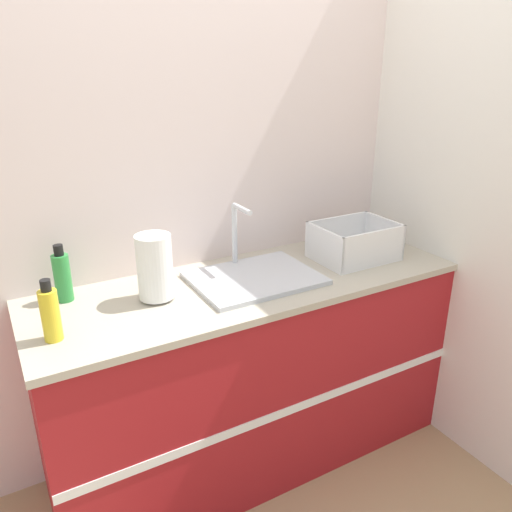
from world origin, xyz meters
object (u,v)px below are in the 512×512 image
bottle_yellow (50,314)px  bottle_green (62,276)px  sink (254,275)px  dish_rack (354,246)px  paper_towel_roll (155,267)px

bottle_yellow → bottle_green: 0.30m
bottle_yellow → bottle_green: bearing=73.2°
bottle_yellow → bottle_green: bottle_green is taller
sink → bottle_green: (-0.74, 0.19, 0.08)m
bottle_yellow → dish_rack: bearing=3.7°
sink → bottle_green: 0.77m
bottle_green → paper_towel_roll: bearing=-28.0°
bottle_green → bottle_yellow: bearing=-106.8°
sink → bottle_yellow: bearing=-173.0°
sink → dish_rack: 0.54m
sink → bottle_yellow: (-0.82, -0.10, 0.08)m
paper_towel_roll → bottle_green: bearing=152.0°
paper_towel_roll → bottle_yellow: size_ratio=1.21×
sink → paper_towel_roll: sink is taller
paper_towel_roll → sink: bearing=-3.1°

